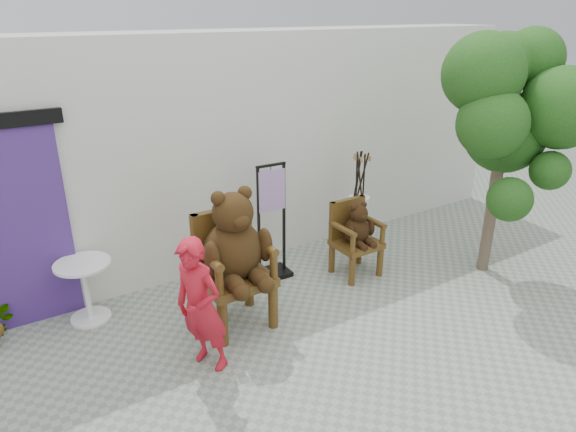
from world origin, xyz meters
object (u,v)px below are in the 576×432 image
object	(u,v)px
person	(201,307)
display_stand	(272,235)
cafe_table	(85,284)
tree	(513,104)
chair_big	(234,250)
stool_bucket	(358,208)
chair_small	(356,231)

from	to	relation	value
person	display_stand	xyz separation A→B (m)	(1.52, 1.27, -0.12)
cafe_table	tree	size ratio (longest dim) A/B	0.23
chair_big	cafe_table	size ratio (longest dim) A/B	2.24
cafe_table	person	bearing A→B (deg)	-64.39
display_stand	stool_bucket	size ratio (longest dim) A/B	1.04
chair_big	person	size ratio (longest dim) A/B	1.12
chair_big	chair_small	distance (m)	1.88
chair_small	tree	xyz separation A→B (m)	(1.55, -0.90, 1.61)
person	stool_bucket	size ratio (longest dim) A/B	0.97
display_stand	stool_bucket	bearing A→B (deg)	2.64
chair_big	chair_small	world-z (taller)	chair_big
chair_small	cafe_table	bearing A→B (deg)	166.70
chair_big	display_stand	world-z (taller)	chair_big
cafe_table	display_stand	xyz separation A→B (m)	(2.25, -0.24, 0.14)
cafe_table	chair_big	bearing A→B (deg)	-35.34
chair_big	display_stand	size ratio (longest dim) A/B	1.04
cafe_table	stool_bucket	distance (m)	3.69
cafe_table	tree	xyz separation A→B (m)	(4.74, -1.65, 1.76)
display_stand	person	bearing A→B (deg)	-137.77
chair_big	stool_bucket	distance (m)	2.44
chair_big	stool_bucket	size ratio (longest dim) A/B	1.09
chair_big	person	bearing A→B (deg)	-138.81
person	chair_big	bearing A→B (deg)	104.52
stool_bucket	tree	xyz separation A→B (m)	(1.07, -1.42, 1.56)
cafe_table	stool_bucket	xyz separation A→B (m)	(3.67, -0.24, 0.20)
person	cafe_table	size ratio (longest dim) A/B	2.00
tree	person	bearing A→B (deg)	177.95
person	cafe_table	bearing A→B (deg)	178.95
person	tree	size ratio (longest dim) A/B	0.46
person	tree	world-z (taller)	tree
chair_big	chair_small	xyz separation A→B (m)	(1.84, 0.20, -0.29)
person	stool_bucket	distance (m)	3.22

